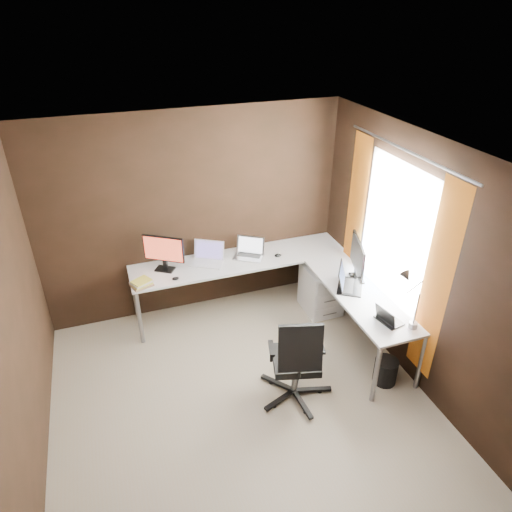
{
  "coord_description": "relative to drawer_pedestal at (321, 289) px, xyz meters",
  "views": [
    {
      "loc": [
        -0.92,
        -3.09,
        3.53
      ],
      "look_at": [
        0.49,
        0.95,
        1.07
      ],
      "focal_mm": 32.0,
      "sensor_mm": 36.0,
      "label": 1
    }
  ],
  "objects": [
    {
      "name": "mouse_corner",
      "position": [
        -0.5,
        0.26,
        0.45
      ],
      "size": [
        0.1,
        0.07,
        0.03
      ],
      "primitive_type": "ellipsoid",
      "rotation": [
        0.0,
        0.0,
        0.19
      ],
      "color": "black",
      "rests_on": "desk"
    },
    {
      "name": "laptop_silver",
      "position": [
        -0.82,
        0.39,
        0.48
      ],
      "size": [
        0.42,
        0.39,
        0.23
      ],
      "rotation": [
        0.0,
        0.0,
        -0.58
      ],
      "color": "silver",
      "rests_on": "desk"
    },
    {
      "name": "desk",
      "position": [
        -0.59,
        -0.11,
        0.38
      ],
      "size": [
        2.65,
        2.25,
        0.73
      ],
      "color": "white",
      "rests_on": "ground"
    },
    {
      "name": "laptop_black_big",
      "position": [
        -0.03,
        -0.61,
        0.48
      ],
      "size": [
        0.42,
        0.46,
        0.25
      ],
      "rotation": [
        0.0,
        0.0,
        0.99
      ],
      "color": "black",
      "rests_on": "desk"
    },
    {
      "name": "desk_lamp",
      "position": [
        0.16,
        -1.39,
        0.82
      ],
      "size": [
        0.19,
        0.23,
        0.61
      ],
      "rotation": [
        0.0,
        0.0,
        -0.36
      ],
      "color": "slate",
      "rests_on": "desk"
    },
    {
      "name": "monitor_right",
      "position": [
        0.14,
        -0.5,
        0.7
      ],
      "size": [
        0.23,
        0.56,
        0.48
      ],
      "rotation": [
        0.0,
        0.0,
        1.24
      ],
      "color": "black",
      "rests_on": "desk"
    },
    {
      "name": "office_chair",
      "position": [
        -0.9,
        -1.26,
        -0.0
      ],
      "size": [
        0.57,
        0.6,
        1.02
      ],
      "rotation": [
        0.0,
        0.0,
        -0.27
      ],
      "color": "black",
      "rests_on": "ground"
    },
    {
      "name": "book_stack",
      "position": [
        -2.16,
        0.15,
        0.46
      ],
      "size": [
        0.26,
        0.24,
        0.07
      ],
      "rotation": [
        0.0,
        0.0,
        0.42
      ],
      "color": "#8D6B4C",
      "rests_on": "desk"
    },
    {
      "name": "monitor_left",
      "position": [
        -1.85,
        0.42,
        0.67
      ],
      "size": [
        0.43,
        0.29,
        0.43
      ],
      "rotation": [
        0.0,
        0.0,
        -0.57
      ],
      "color": "black",
      "rests_on": "desk"
    },
    {
      "name": "drawer_pedestal",
      "position": [
        0.0,
        0.0,
        0.0
      ],
      "size": [
        0.42,
        0.5,
        0.6
      ],
      "primitive_type": "cube",
      "color": "white",
      "rests_on": "ground"
    },
    {
      "name": "wastebasket",
      "position": [
        0.07,
        -1.37,
        -0.16
      ],
      "size": [
        0.27,
        0.27,
        0.28
      ],
      "primitive_type": "cylinder",
      "rotation": [
        0.0,
        0.0,
        -0.14
      ],
      "color": "black",
      "rests_on": "ground"
    },
    {
      "name": "laptop_white",
      "position": [
        -1.34,
        0.42,
        0.48
      ],
      "size": [
        0.45,
        0.41,
        0.25
      ],
      "rotation": [
        0.0,
        0.0,
        -0.52
      ],
      "color": "white",
      "rests_on": "desk"
    },
    {
      "name": "room",
      "position": [
        -1.09,
        -1.08,
        0.98
      ],
      "size": [
        3.6,
        3.6,
        2.5
      ],
      "color": "#9F927B",
      "rests_on": "ground"
    },
    {
      "name": "laptop_black_small",
      "position": [
        0.04,
        -1.3,
        0.47
      ],
      "size": [
        0.23,
        0.29,
        0.17
      ],
      "rotation": [
        0.0,
        0.0,
        1.77
      ],
      "color": "black",
      "rests_on": "desk"
    },
    {
      "name": "mouse_left",
      "position": [
        -1.78,
        0.15,
        0.45
      ],
      "size": [
        0.09,
        0.06,
        0.03
      ],
      "primitive_type": "ellipsoid",
      "rotation": [
        0.0,
        0.0,
        -0.06
      ],
      "color": "black",
      "rests_on": "desk"
    }
  ]
}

